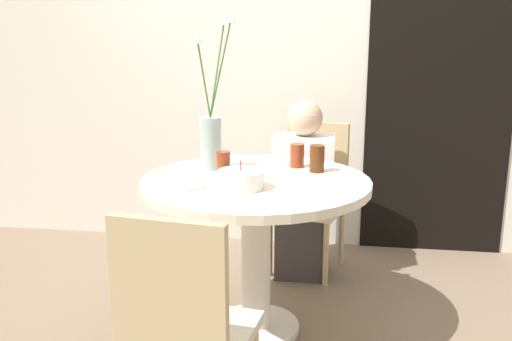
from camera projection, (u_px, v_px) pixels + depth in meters
ground_plane at (256, 329)px, 2.78m from camera, size 16.00×16.00×0.00m
wall_back at (283, 49)px, 3.64m from camera, size 8.00×0.05×2.60m
doorway_panel at (440, 95)px, 3.55m from camera, size 0.90×0.01×2.05m
dining_table at (256, 212)px, 2.64m from camera, size 1.05×1.05×0.76m
chair_left_flank at (312, 189)px, 3.43m from camera, size 0.49×0.49×0.88m
chair_far_back at (183, 323)px, 1.87m from camera, size 0.45×0.45×0.88m
birthday_cake at (241, 179)px, 2.44m from camera, size 0.20×0.20×0.12m
flower_vase at (212, 129)px, 2.74m from camera, size 0.19×0.20×0.75m
side_plate at (183, 185)px, 2.47m from camera, size 0.18×0.18×0.01m
drink_glass_0 at (223, 165)px, 2.58m from camera, size 0.06×0.06×0.13m
drink_glass_1 at (297, 155)px, 2.81m from camera, size 0.07×0.07×0.12m
drink_glass_2 at (317, 159)px, 2.71m from camera, size 0.07×0.07×0.13m
person_guest at (303, 196)px, 3.29m from camera, size 0.34×0.24×1.04m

